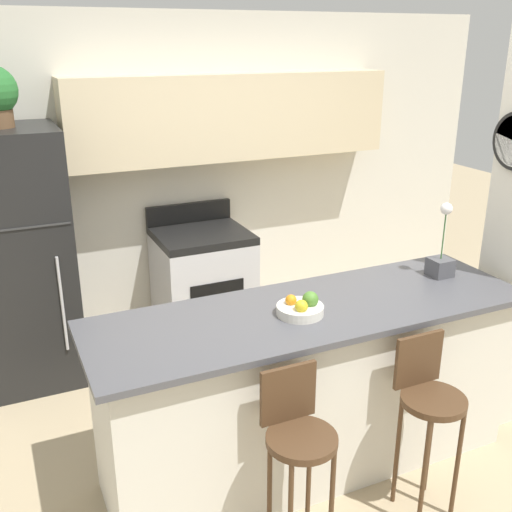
% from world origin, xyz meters
% --- Properties ---
extents(ground_plane, '(14.00, 14.00, 0.00)m').
position_xyz_m(ground_plane, '(0.00, 0.00, 0.00)').
color(ground_plane, tan).
extents(wall_back, '(5.60, 0.38, 2.55)m').
position_xyz_m(wall_back, '(0.13, 2.05, 1.47)').
color(wall_back, silver).
rests_on(wall_back, ground_plane).
extents(counter_bar, '(2.43, 0.76, 1.00)m').
position_xyz_m(counter_bar, '(0.00, 0.00, 0.50)').
color(counter_bar, silver).
rests_on(counter_bar, ground_plane).
extents(refrigerator, '(0.72, 0.74, 1.81)m').
position_xyz_m(refrigerator, '(-1.38, 1.71, 0.90)').
color(refrigerator, black).
rests_on(refrigerator, ground_plane).
extents(stove_range, '(0.72, 0.65, 1.07)m').
position_xyz_m(stove_range, '(-0.01, 1.76, 0.46)').
color(stove_range, silver).
rests_on(stove_range, ground_plane).
extents(bar_stool_left, '(0.33, 0.33, 0.96)m').
position_xyz_m(bar_stool_left, '(-0.37, -0.53, 0.63)').
color(bar_stool_left, '#4C331E').
rests_on(bar_stool_left, ground_plane).
extents(bar_stool_right, '(0.33, 0.33, 0.96)m').
position_xyz_m(bar_stool_right, '(0.37, -0.53, 0.63)').
color(bar_stool_right, '#4C331E').
rests_on(bar_stool_right, ground_plane).
extents(orchid_vase, '(0.13, 0.13, 0.45)m').
position_xyz_m(orchid_vase, '(0.92, 0.09, 1.11)').
color(orchid_vase, '#4C4C51').
rests_on(orchid_vase, counter_bar).
extents(fruit_bowl, '(0.25, 0.25, 0.12)m').
position_xyz_m(fruit_bowl, '(-0.10, -0.04, 1.03)').
color(fruit_bowl, silver).
rests_on(fruit_bowl, counter_bar).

